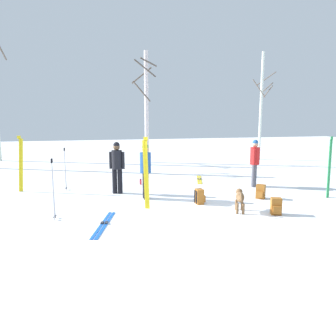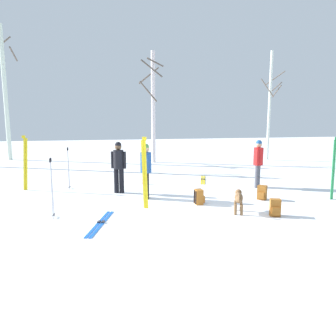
# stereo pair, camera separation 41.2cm
# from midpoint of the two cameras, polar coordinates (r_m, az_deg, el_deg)

# --- Properties ---
(ground_plane) EXTENTS (60.00, 60.00, 0.00)m
(ground_plane) POSITION_cam_midpoint_polar(r_m,az_deg,el_deg) (7.82, 1.46, -9.49)
(ground_plane) COLOR white
(person_0) EXTENTS (0.35, 0.44, 1.72)m
(person_0) POSITION_cam_midpoint_polar(r_m,az_deg,el_deg) (11.82, 14.44, 1.42)
(person_0) COLOR #4C4C56
(person_0) RESTS_ON ground_plane
(person_1) EXTENTS (0.49, 0.34, 1.72)m
(person_1) POSITION_cam_midpoint_polar(r_m,az_deg,el_deg) (10.55, -10.32, 0.68)
(person_1) COLOR black
(person_1) RESTS_ON ground_plane
(person_2) EXTENTS (0.34, 0.52, 1.72)m
(person_2) POSITION_cam_midpoint_polar(r_m,az_deg,el_deg) (9.72, -5.31, 0.09)
(person_2) COLOR black
(person_2) RESTS_ON ground_plane
(dog) EXTENTS (0.44, 0.84, 0.57)m
(dog) POSITION_cam_midpoint_polar(r_m,az_deg,el_deg) (8.62, 11.53, -5.24)
(dog) COLOR brown
(dog) RESTS_ON ground_plane
(ski_pair_planted_0) EXTENTS (0.18, 0.09, 1.99)m
(ski_pair_planted_0) POSITION_cam_midpoint_polar(r_m,az_deg,el_deg) (8.63, -5.36, -1.00)
(ski_pair_planted_0) COLOR yellow
(ski_pair_planted_0) RESTS_ON ground_plane
(ski_pair_planted_1) EXTENTS (0.25, 0.03, 1.90)m
(ski_pair_planted_1) POSITION_cam_midpoint_polar(r_m,az_deg,el_deg) (11.84, -25.97, 0.63)
(ski_pair_planted_1) COLOR yellow
(ski_pair_planted_1) RESTS_ON ground_plane
(ski_pair_planted_2) EXTENTS (0.17, 0.07, 1.93)m
(ski_pair_planted_2) POSITION_cam_midpoint_polar(r_m,az_deg,el_deg) (10.93, 26.19, 0.06)
(ski_pair_planted_2) COLOR green
(ski_pair_planted_2) RESTS_ON ground_plane
(ski_pair_lying_0) EXTENTS (0.72, 1.71, 0.05)m
(ski_pair_lying_0) POSITION_cam_midpoint_polar(r_m,az_deg,el_deg) (12.88, 4.76, -2.09)
(ski_pair_lying_0) COLOR yellow
(ski_pair_lying_0) RESTS_ON ground_plane
(ski_pair_lying_1) EXTENTS (0.69, 1.87, 0.05)m
(ski_pair_lying_1) POSITION_cam_midpoint_polar(r_m,az_deg,el_deg) (7.73, -13.03, -9.86)
(ski_pair_lying_1) COLOR blue
(ski_pair_lying_1) RESTS_ON ground_plane
(ski_poles_0) EXTENTS (0.07, 0.27, 1.47)m
(ski_poles_0) POSITION_cam_midpoint_polar(r_m,az_deg,el_deg) (11.52, -19.07, 0.04)
(ski_poles_0) COLOR #B2B2BC
(ski_poles_0) RESTS_ON ground_plane
(ski_poles_1) EXTENTS (0.07, 0.23, 1.51)m
(ski_poles_1) POSITION_cam_midpoint_polar(r_m,az_deg,el_deg) (8.28, -21.39, -3.29)
(ski_poles_1) COLOR #B2B2BC
(ski_poles_1) RESTS_ON ground_plane
(backpack_0) EXTENTS (0.32, 0.34, 0.44)m
(backpack_0) POSITION_cam_midpoint_polar(r_m,az_deg,el_deg) (8.63, 17.66, -6.66)
(backpack_0) COLOR #99591E
(backpack_0) RESTS_ON ground_plane
(backpack_1) EXTENTS (0.34, 0.35, 0.44)m
(backpack_1) POSITION_cam_midpoint_polar(r_m,az_deg,el_deg) (10.19, 15.28, -4.17)
(backpack_1) COLOR #99591E
(backpack_1) RESTS_ON ground_plane
(backpack_2) EXTENTS (0.29, 0.26, 0.44)m
(backpack_2) POSITION_cam_midpoint_polar(r_m,az_deg,el_deg) (9.26, 4.46, -5.20)
(backpack_2) COLOR #99591E
(backpack_2) RESTS_ON ground_plane
(water_bottle_0) EXTENTS (0.08, 0.08, 0.22)m
(water_bottle_0) POSITION_cam_midpoint_polar(r_m,az_deg,el_deg) (11.98, -5.96, -2.50)
(water_bottle_0) COLOR red
(water_bottle_0) RESTS_ON ground_plane
(birch_tree_2) EXTENTS (1.29, 1.54, 6.09)m
(birch_tree_2) POSITION_cam_midpoint_polar(r_m,az_deg,el_deg) (17.80, -4.63, 11.32)
(birch_tree_2) COLOR silver
(birch_tree_2) RESTS_ON ground_plane
(birch_tree_3) EXTENTS (1.44, 1.44, 6.30)m
(birch_tree_3) POSITION_cam_midpoint_polar(r_m,az_deg,el_deg) (19.81, 15.93, 10.88)
(birch_tree_3) COLOR silver
(birch_tree_3) RESTS_ON ground_plane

